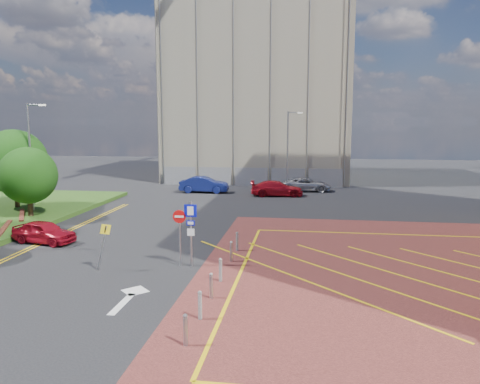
% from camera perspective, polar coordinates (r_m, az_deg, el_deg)
% --- Properties ---
extents(ground, '(140.00, 140.00, 0.00)m').
position_cam_1_polar(ground, '(22.29, -7.83, -9.66)').
color(ground, black).
rests_on(ground, ground).
extents(tree_c, '(4.00, 4.00, 4.90)m').
position_cam_1_polar(tree_c, '(36.21, -24.41, 1.85)').
color(tree_c, '#3D2B1C').
rests_on(tree_c, grass_bed).
extents(tree_d, '(5.00, 5.00, 6.08)m').
position_cam_1_polar(tree_d, '(40.29, -25.81, 3.33)').
color(tree_d, '#3D2B1C').
rests_on(tree_d, grass_bed).
extents(lamp_left_far, '(1.53, 0.16, 8.00)m').
position_cam_1_polar(lamp_left_far, '(38.27, -24.12, 4.39)').
color(lamp_left_far, '#9EA0A8').
rests_on(lamp_left_far, grass_bed).
extents(lamp_back, '(1.53, 0.16, 8.00)m').
position_cam_1_polar(lamp_back, '(48.45, 5.91, 5.45)').
color(lamp_back, '#9EA0A8').
rests_on(lamp_back, ground).
extents(sign_cluster, '(1.17, 0.12, 3.20)m').
position_cam_1_polar(sign_cluster, '(22.61, -6.52, -4.24)').
color(sign_cluster, '#9EA0A8').
rests_on(sign_cluster, ground).
extents(warning_sign, '(0.73, 0.41, 2.25)m').
position_cam_1_polar(warning_sign, '(22.82, -16.32, -5.76)').
color(warning_sign, '#9EA0A8').
rests_on(warning_sign, ground).
extents(bollard_row, '(0.14, 11.14, 0.90)m').
position_cam_1_polar(bollard_row, '(20.09, -2.75, -10.23)').
color(bollard_row, '#9EA0A8').
rests_on(bollard_row, forecourt).
extents(construction_building, '(21.20, 19.20, 22.00)m').
position_cam_1_polar(construction_building, '(60.77, 2.52, 12.37)').
color(construction_building, gray).
rests_on(construction_building, ground).
extents(construction_fence, '(21.60, 0.06, 2.00)m').
position_cam_1_polar(construction_fence, '(50.93, 2.48, 1.85)').
color(construction_fence, gray).
rests_on(construction_fence, ground).
extents(car_red_left, '(4.04, 2.30, 1.29)m').
position_cam_1_polar(car_red_left, '(29.34, -22.78, -4.51)').
color(car_red_left, maroon).
rests_on(car_red_left, ground).
extents(car_blue_back, '(4.85, 1.81, 1.58)m').
position_cam_1_polar(car_blue_back, '(46.39, -4.40, 0.91)').
color(car_blue_back, navy).
rests_on(car_blue_back, ground).
extents(car_red_back, '(5.11, 2.52, 1.43)m').
position_cam_1_polar(car_red_back, '(44.25, 4.52, 0.44)').
color(car_red_back, '#B20F1A').
rests_on(car_red_back, ground).
extents(car_silver_back, '(5.02, 2.55, 1.36)m').
position_cam_1_polar(car_silver_back, '(47.65, 8.09, 0.92)').
color(car_silver_back, '#A5A5AC').
rests_on(car_silver_back, ground).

